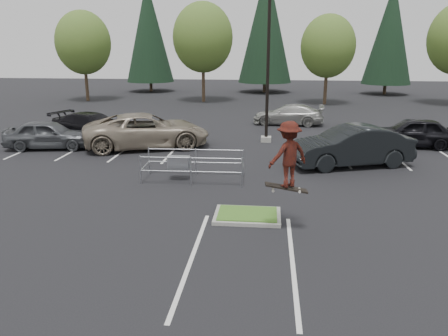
# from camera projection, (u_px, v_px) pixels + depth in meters

# --- Properties ---
(ground) EXTENTS (120.00, 120.00, 0.00)m
(ground) POSITION_uv_depth(u_px,v_px,m) (247.00, 217.00, 14.56)
(ground) COLOR black
(ground) RESTS_ON ground
(grass_median) EXTENTS (2.20, 1.60, 0.16)m
(grass_median) POSITION_uv_depth(u_px,v_px,m) (247.00, 215.00, 14.54)
(grass_median) COLOR #9B9990
(grass_median) RESTS_ON ground
(stall_lines) EXTENTS (22.62, 17.60, 0.01)m
(stall_lines) POSITION_uv_depth(u_px,v_px,m) (225.00, 168.00, 20.46)
(stall_lines) COLOR silver
(stall_lines) RESTS_ON ground
(light_pole) EXTENTS (0.70, 0.60, 10.12)m
(light_pole) POSITION_uv_depth(u_px,v_px,m) (268.00, 63.00, 24.76)
(light_pole) COLOR #9B9990
(light_pole) RESTS_ON ground
(decid_a) EXTENTS (5.44, 5.44, 8.91)m
(decid_a) POSITION_uv_depth(u_px,v_px,m) (83.00, 45.00, 43.57)
(decid_a) COLOR #38281C
(decid_a) RESTS_ON ground
(decid_b) EXTENTS (5.89, 5.89, 9.64)m
(decid_b) POSITION_uv_depth(u_px,v_px,m) (203.00, 40.00, 42.74)
(decid_b) COLOR #38281C
(decid_b) RESTS_ON ground
(decid_c) EXTENTS (5.12, 5.12, 8.38)m
(decid_c) POSITION_uv_depth(u_px,v_px,m) (328.00, 48.00, 41.11)
(decid_c) COLOR #38281C
(decid_c) RESTS_ON ground
(conif_a) EXTENTS (5.72, 5.72, 13.00)m
(conif_a) POSITION_uv_depth(u_px,v_px,m) (149.00, 32.00, 52.30)
(conif_a) COLOR #38281C
(conif_a) RESTS_ON ground
(conif_b) EXTENTS (6.38, 6.38, 14.50)m
(conif_b) POSITION_uv_depth(u_px,v_px,m) (266.00, 25.00, 51.20)
(conif_b) COLOR #38281C
(conif_b) RESTS_ON ground
(conif_c) EXTENTS (5.50, 5.50, 12.50)m
(conif_c) POSITION_uv_depth(u_px,v_px,m) (390.00, 33.00, 49.14)
(conif_c) COLOR #38281C
(conif_c) RESTS_ON ground
(cart_corral) EXTENTS (4.28, 1.64, 1.20)m
(cart_corral) POSITION_uv_depth(u_px,v_px,m) (182.00, 162.00, 18.47)
(cart_corral) COLOR #96989F
(cart_corral) RESTS_ON ground
(skateboarder) EXTENTS (1.47, 1.30, 2.17)m
(skateboarder) POSITION_uv_depth(u_px,v_px,m) (288.00, 155.00, 12.82)
(skateboarder) COLOR black
(skateboarder) RESTS_ON ground
(car_l_tan) EXTENTS (7.53, 5.25, 1.91)m
(car_l_tan) POSITION_uv_depth(u_px,v_px,m) (145.00, 131.00, 24.24)
(car_l_tan) COLOR gray
(car_l_tan) RESTS_ON ground
(car_l_black) EXTENTS (6.03, 4.14, 1.62)m
(car_l_black) POSITION_uv_depth(u_px,v_px,m) (92.00, 126.00, 26.34)
(car_l_black) COLOR black
(car_l_black) RESTS_ON ground
(car_l_grey) EXTENTS (4.89, 2.59, 1.58)m
(car_l_grey) POSITION_uv_depth(u_px,v_px,m) (48.00, 134.00, 24.08)
(car_l_grey) COLOR #44474B
(car_l_grey) RESTS_ON ground
(car_r_charc) EXTENTS (6.10, 3.72, 1.90)m
(car_r_charc) POSITION_uv_depth(u_px,v_px,m) (351.00, 146.00, 20.56)
(car_r_charc) COLOR black
(car_r_charc) RESTS_ON ground
(car_r_black) EXTENTS (5.04, 2.42, 1.66)m
(car_r_black) POSITION_uv_depth(u_px,v_px,m) (413.00, 132.00, 24.49)
(car_r_black) COLOR black
(car_r_black) RESTS_ON ground
(car_far_silver) EXTENTS (5.17, 2.50, 1.45)m
(car_far_silver) POSITION_uv_depth(u_px,v_px,m) (289.00, 115.00, 31.40)
(car_far_silver) COLOR #A5A5A0
(car_far_silver) RESTS_ON ground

